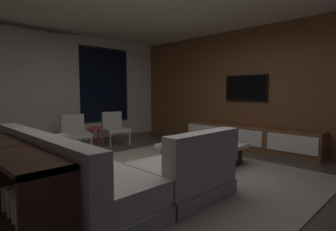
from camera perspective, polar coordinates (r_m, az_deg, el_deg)
floor at (r=3.97m, az=-2.19°, el=-13.34°), size 9.20×9.20×0.00m
back_wall_with_window at (r=6.86m, az=-23.58°, el=5.39°), size 6.60×0.30×2.70m
media_wall at (r=6.26m, az=19.01°, el=5.67°), size 0.12×7.80×2.70m
area_rug at (r=4.14m, az=2.44°, el=-12.49°), size 3.20×3.80×0.01m
sectional_couch at (r=3.23m, az=-14.18°, el=-12.43°), size 1.98×2.50×0.82m
coffee_table at (r=4.64m, az=7.28°, el=-8.26°), size 1.16×1.16×0.36m
book_stack_on_coffee_table at (r=4.52m, az=5.70°, el=-5.96°), size 0.29×0.20×0.06m
accent_chair_near_window at (r=6.44m, az=-11.56°, el=-2.34°), size 0.63×0.65×0.78m
accent_chair_by_curtain at (r=5.93m, az=-19.61°, el=-3.16°), size 0.63×0.64×0.78m
side_stool at (r=6.16m, az=-15.69°, el=-3.33°), size 0.32×0.32×0.46m
media_console at (r=6.11m, az=17.07°, el=-4.60°), size 0.46×3.10×0.52m
mounted_tv at (r=6.28m, az=16.52°, el=5.73°), size 0.05×1.02×0.59m
console_table_behind_couch at (r=2.99m, az=-31.18°, el=-12.00°), size 0.40×2.10×0.74m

